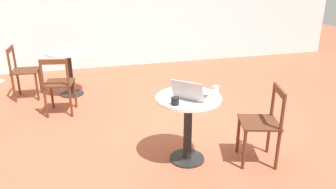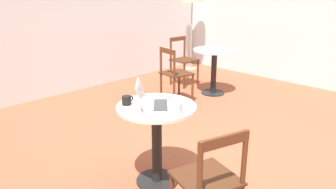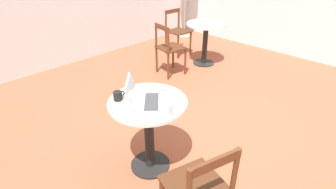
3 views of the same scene
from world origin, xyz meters
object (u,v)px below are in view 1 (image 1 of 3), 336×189
Objects in this scene: chair_mid_back at (23,72)px; mouse at (176,89)px; chair_mid_left at (59,85)px; laptop at (191,94)px; mug at (175,101)px; cafe_table_near at (188,114)px; chair_near_front at (263,124)px; drinking_glass at (216,91)px; cafe_table_mid at (69,63)px.

chair_mid_back is 8.49× the size of mouse.
chair_mid_left is 2.23m from laptop.
cafe_table_near is at bearing -50.08° from mug.
chair_mid_back is at bearing 44.86° from chair_near_front.
mug is at bearing 85.96° from chair_near_front.
chair_mid_back reaches higher than mouse.
chair_near_front is 2.85m from chair_mid_left.
chair_mid_back is 3.38m from drinking_glass.
laptop is (-2.50, -1.23, 0.24)m from cafe_table_mid.
chair_near_front reaches higher than cafe_table_mid.
laptop is at bearing -169.56° from cafe_table_near.
cafe_table_mid is 0.80m from chair_mid_left.
cafe_table_near is at bearing -140.62° from chair_mid_left.
laptop reaches higher than chair_near_front.
chair_near_front is 1.01m from mug.
cafe_table_near is 2.74m from cafe_table_mid.
cafe_table_mid is 2.51m from mouse.
chair_near_front is 1.00× the size of chair_mid_back.
chair_mid_back is 1.00m from chair_mid_left.
drinking_glass is (-0.04, -0.28, 0.25)m from cafe_table_near.
mug is at bearing 161.96° from mouse.
mug is (-1.83, -1.18, 0.34)m from chair_mid_left.
mug is at bearing -158.48° from cafe_table_mid.
chair_near_front reaches higher than cafe_table_near.
cafe_table_mid is at bearing 26.29° from laptop.
chair_mid_back is at bearing 41.45° from drinking_glass.
cafe_table_mid is 7.19× the size of drinking_glass.
drinking_glass is (0.13, -0.48, 0.01)m from mug.
laptop reaches higher than cafe_table_near.
chair_mid_back is (0.04, 0.72, -0.10)m from cafe_table_mid.
chair_mid_back reaches higher than drinking_glass.
drinking_glass is at bearing -148.74° from cafe_table_mid.
drinking_glass is (-2.52, -2.23, 0.35)m from chair_mid_back.
cafe_table_mid is at bearing 21.52° from mug.
cafe_table_mid is 1.69× the size of laptop.
drinking_glass is at bearing -87.14° from laptop.
cafe_table_near is at bearing 82.81° from drinking_glass.
chair_near_front is at bearing -119.34° from mouse.
chair_mid_back is at bearing 37.61° from laptop.
mug is (-2.61, -1.03, 0.24)m from cafe_table_mid.
chair_mid_back is 1.93× the size of laptop.
chair_near_front and chair_mid_back have the same top height.
chair_mid_left is at bearing 42.25° from mouse.
cafe_table_mid is at bearing -93.14° from chair_mid_back.
chair_mid_back is 3.22m from laptop.
mug is (-0.40, 0.13, 0.02)m from mouse.
chair_mid_left is 1.93× the size of laptop.
laptop is (-2.54, -1.95, 0.35)m from chair_mid_back.
chair_near_front is at bearing -94.04° from mug.
cafe_table_mid is 0.87× the size of chair_mid_left.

